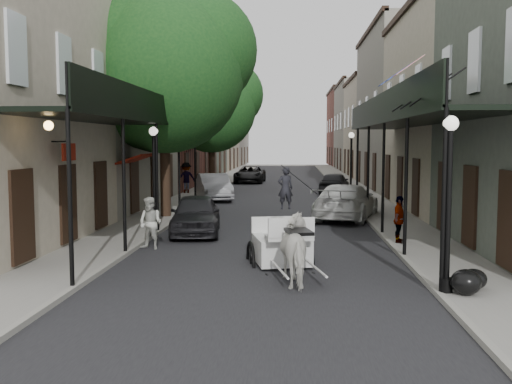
# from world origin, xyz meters

# --- Properties ---
(ground) EXTENTS (140.00, 140.00, 0.00)m
(ground) POSITION_xyz_m (0.00, 0.00, 0.00)
(ground) COLOR gray
(ground) RESTS_ON ground
(road) EXTENTS (8.00, 90.00, 0.01)m
(road) POSITION_xyz_m (0.00, 20.00, 0.01)
(road) COLOR black
(road) RESTS_ON ground
(sidewalk_left) EXTENTS (2.20, 90.00, 0.12)m
(sidewalk_left) POSITION_xyz_m (-5.00, 20.00, 0.06)
(sidewalk_left) COLOR gray
(sidewalk_left) RESTS_ON ground
(sidewalk_right) EXTENTS (2.20, 90.00, 0.12)m
(sidewalk_right) POSITION_xyz_m (5.00, 20.00, 0.06)
(sidewalk_right) COLOR gray
(sidewalk_right) RESTS_ON ground
(building_row_left) EXTENTS (5.00, 80.00, 10.50)m
(building_row_left) POSITION_xyz_m (-8.60, 30.00, 5.25)
(building_row_left) COLOR #BCAE97
(building_row_left) RESTS_ON ground
(building_row_right) EXTENTS (5.00, 80.00, 10.50)m
(building_row_right) POSITION_xyz_m (8.60, 30.00, 5.25)
(building_row_right) COLOR gray
(building_row_right) RESTS_ON ground
(gallery_left) EXTENTS (2.20, 18.05, 4.88)m
(gallery_left) POSITION_xyz_m (-4.79, 6.98, 4.05)
(gallery_left) COLOR black
(gallery_left) RESTS_ON sidewalk_left
(gallery_right) EXTENTS (2.20, 18.05, 4.88)m
(gallery_right) POSITION_xyz_m (4.79, 6.98, 4.05)
(gallery_right) COLOR black
(gallery_right) RESTS_ON sidewalk_right
(tree_near) EXTENTS (7.31, 6.80, 9.63)m
(tree_near) POSITION_xyz_m (-4.20, 10.18, 6.49)
(tree_near) COLOR #382619
(tree_near) RESTS_ON sidewalk_left
(tree_far) EXTENTS (6.45, 6.00, 8.61)m
(tree_far) POSITION_xyz_m (-4.25, 24.18, 5.84)
(tree_far) COLOR #382619
(tree_far) RESTS_ON sidewalk_left
(lamppost_right_near) EXTENTS (0.32, 0.32, 3.71)m
(lamppost_right_near) POSITION_xyz_m (4.10, -2.00, 2.05)
(lamppost_right_near) COLOR black
(lamppost_right_near) RESTS_ON sidewalk_right
(lamppost_left) EXTENTS (0.32, 0.32, 3.71)m
(lamppost_left) POSITION_xyz_m (-4.10, 6.00, 2.05)
(lamppost_left) COLOR black
(lamppost_left) RESTS_ON sidewalk_left
(lamppost_right_far) EXTENTS (0.32, 0.32, 3.71)m
(lamppost_right_far) POSITION_xyz_m (4.10, 18.00, 2.05)
(lamppost_right_far) COLOR black
(lamppost_right_far) RESTS_ON sidewalk_right
(horse) EXTENTS (1.26, 2.03, 1.60)m
(horse) POSITION_xyz_m (1.01, -1.00, 0.80)
(horse) COLOR silver
(horse) RESTS_ON ground
(carriage) EXTENTS (1.94, 2.59, 2.67)m
(carriage) POSITION_xyz_m (0.46, 1.43, 1.04)
(carriage) COLOR black
(carriage) RESTS_ON ground
(pedestrian_walking) EXTENTS (0.96, 0.86, 1.61)m
(pedestrian_walking) POSITION_xyz_m (-3.50, 3.00, 0.81)
(pedestrian_walking) COLOR beige
(pedestrian_walking) RESTS_ON ground
(pedestrian_sidewalk_left) EXTENTS (1.38, 1.04, 1.90)m
(pedestrian_sidewalk_left) POSITION_xyz_m (-5.80, 21.14, 1.07)
(pedestrian_sidewalk_left) COLOR gray
(pedestrian_sidewalk_left) RESTS_ON sidewalk_left
(pedestrian_sidewalk_right) EXTENTS (0.65, 0.94, 1.48)m
(pedestrian_sidewalk_right) POSITION_xyz_m (4.20, 3.97, 0.86)
(pedestrian_sidewalk_right) COLOR gray
(pedestrian_sidewalk_right) RESTS_ON sidewalk_right
(car_left_near) EXTENTS (2.15, 4.35, 1.42)m
(car_left_near) POSITION_xyz_m (-2.60, 5.95, 0.71)
(car_left_near) COLOR black
(car_left_near) RESTS_ON ground
(car_left_mid) EXTENTS (2.76, 4.82, 1.50)m
(car_left_mid) POSITION_xyz_m (-3.60, 17.86, 0.75)
(car_left_mid) COLOR #9A9BA0
(car_left_mid) RESTS_ON ground
(car_left_far) EXTENTS (2.41, 4.98, 1.37)m
(car_left_far) POSITION_xyz_m (-2.60, 31.87, 0.68)
(car_left_far) COLOR black
(car_left_far) RESTS_ON ground
(car_right_near) EXTENTS (3.51, 5.59, 1.51)m
(car_right_near) POSITION_xyz_m (3.14, 10.29, 0.76)
(car_right_near) COLOR silver
(car_right_near) RESTS_ON ground
(car_right_far) EXTENTS (2.41, 4.33, 1.39)m
(car_right_far) POSITION_xyz_m (3.52, 22.47, 0.70)
(car_right_far) COLOR black
(car_right_far) RESTS_ON ground
(trash_bags) EXTENTS (0.89, 1.04, 0.54)m
(trash_bags) POSITION_xyz_m (4.56, -2.03, 0.37)
(trash_bags) COLOR black
(trash_bags) RESTS_ON sidewalk_right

